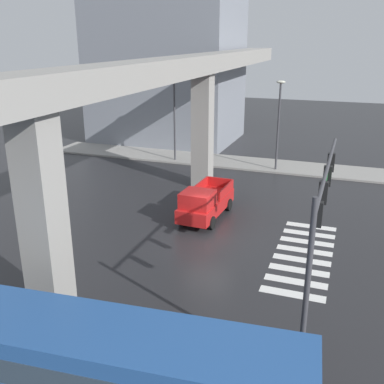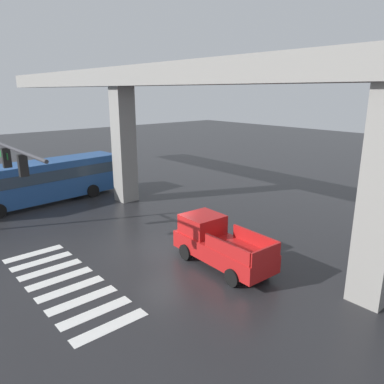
{
  "view_description": "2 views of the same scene",
  "coord_description": "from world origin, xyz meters",
  "px_view_note": "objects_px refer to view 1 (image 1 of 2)",
  "views": [
    {
      "loc": [
        -21.0,
        -6.71,
        10.39
      ],
      "look_at": [
        1.97,
        1.61,
        1.94
      ],
      "focal_mm": 42.01,
      "sensor_mm": 36.0,
      "label": 1
    },
    {
      "loc": [
        13.87,
        -10.04,
        7.83
      ],
      "look_at": [
        -0.11,
        2.11,
        2.67
      ],
      "focal_mm": 34.2,
      "sensor_mm": 36.0,
      "label": 2
    }
  ],
  "objects_px": {
    "pickup_truck": "(205,203)",
    "street_lamp_near_corner": "(279,115)",
    "street_lamp_mid_block": "(174,109)",
    "city_bus": "(116,369)",
    "street_lamp_far_north": "(48,102)",
    "traffic_signal_mast": "(322,204)"
  },
  "relations": [
    {
      "from": "pickup_truck",
      "to": "street_lamp_near_corner",
      "type": "distance_m",
      "value": 12.45
    },
    {
      "from": "pickup_truck",
      "to": "street_lamp_mid_block",
      "type": "bearing_deg",
      "value": 29.52
    },
    {
      "from": "pickup_truck",
      "to": "city_bus",
      "type": "bearing_deg",
      "value": -170.86
    },
    {
      "from": "city_bus",
      "to": "street_lamp_mid_block",
      "type": "distance_m",
      "value": 28.44
    },
    {
      "from": "pickup_truck",
      "to": "street_lamp_far_north",
      "type": "xyz_separation_m",
      "value": [
        11.71,
        19.47,
        3.57
      ]
    },
    {
      "from": "traffic_signal_mast",
      "to": "city_bus",
      "type": "bearing_deg",
      "value": 146.62
    },
    {
      "from": "pickup_truck",
      "to": "street_lamp_mid_block",
      "type": "xyz_separation_m",
      "value": [
        11.71,
        6.63,
        3.57
      ]
    },
    {
      "from": "pickup_truck",
      "to": "traffic_signal_mast",
      "type": "xyz_separation_m",
      "value": [
        -8.03,
        -7.09,
        3.69
      ]
    },
    {
      "from": "traffic_signal_mast",
      "to": "street_lamp_near_corner",
      "type": "xyz_separation_m",
      "value": [
        19.74,
        4.84,
        -0.12
      ]
    },
    {
      "from": "city_bus",
      "to": "street_lamp_near_corner",
      "type": "bearing_deg",
      "value": 0.4
    },
    {
      "from": "traffic_signal_mast",
      "to": "street_lamp_far_north",
      "type": "xyz_separation_m",
      "value": [
        19.74,
        26.56,
        -0.12
      ]
    },
    {
      "from": "city_bus",
      "to": "street_lamp_mid_block",
      "type": "height_order",
      "value": "street_lamp_mid_block"
    },
    {
      "from": "city_bus",
      "to": "street_lamp_mid_block",
      "type": "xyz_separation_m",
      "value": [
        26.81,
        9.06,
        2.83
      ]
    },
    {
      "from": "street_lamp_near_corner",
      "to": "city_bus",
      "type": "bearing_deg",
      "value": -179.6
    },
    {
      "from": "pickup_truck",
      "to": "city_bus",
      "type": "relative_size",
      "value": 0.47
    },
    {
      "from": "street_lamp_far_north",
      "to": "city_bus",
      "type": "bearing_deg",
      "value": -140.76
    },
    {
      "from": "pickup_truck",
      "to": "street_lamp_near_corner",
      "type": "relative_size",
      "value": 0.71
    },
    {
      "from": "city_bus",
      "to": "street_lamp_near_corner",
      "type": "distance_m",
      "value": 26.96
    },
    {
      "from": "city_bus",
      "to": "traffic_signal_mast",
      "type": "bearing_deg",
      "value": -33.38
    },
    {
      "from": "traffic_signal_mast",
      "to": "street_lamp_mid_block",
      "type": "xyz_separation_m",
      "value": [
        19.74,
        13.72,
        -0.12
      ]
    },
    {
      "from": "street_lamp_near_corner",
      "to": "street_lamp_mid_block",
      "type": "bearing_deg",
      "value": 90.0
    },
    {
      "from": "street_lamp_far_north",
      "to": "traffic_signal_mast",
      "type": "bearing_deg",
      "value": -126.63
    }
  ]
}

